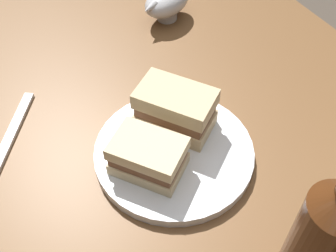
{
  "coord_description": "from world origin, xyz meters",
  "views": [
    {
      "loc": [
        -0.41,
        0.22,
        1.25
      ],
      "look_at": [
        -0.04,
        0.01,
        0.74
      ],
      "focal_mm": 44.76,
      "sensor_mm": 36.0,
      "label": 1
    }
  ],
  "objects_px": {
    "gravy_boat": "(166,2)",
    "cider_bottle": "(319,242)",
    "plate": "(174,153)",
    "sandwich_half_right": "(148,156)",
    "sandwich_half_left": "(175,109)",
    "fork": "(12,133)"
  },
  "relations": [
    {
      "from": "gravy_boat",
      "to": "cider_bottle",
      "type": "relative_size",
      "value": 0.47
    },
    {
      "from": "plate",
      "to": "sandwich_half_right",
      "type": "distance_m",
      "value": 0.06
    },
    {
      "from": "cider_bottle",
      "to": "gravy_boat",
      "type": "bearing_deg",
      "value": -13.43
    },
    {
      "from": "sandwich_half_right",
      "to": "cider_bottle",
      "type": "bearing_deg",
      "value": -160.65
    },
    {
      "from": "sandwich_half_left",
      "to": "cider_bottle",
      "type": "bearing_deg",
      "value": -178.74
    },
    {
      "from": "fork",
      "to": "sandwich_half_right",
      "type": "bearing_deg",
      "value": 77.4
    },
    {
      "from": "gravy_boat",
      "to": "fork",
      "type": "bearing_deg",
      "value": 112.12
    },
    {
      "from": "sandwich_half_left",
      "to": "gravy_boat",
      "type": "distance_m",
      "value": 0.32
    },
    {
      "from": "sandwich_half_left",
      "to": "fork",
      "type": "xyz_separation_m",
      "value": [
        0.13,
        0.24,
        -0.05
      ]
    },
    {
      "from": "plate",
      "to": "gravy_boat",
      "type": "relative_size",
      "value": 1.87
    },
    {
      "from": "cider_bottle",
      "to": "fork",
      "type": "bearing_deg",
      "value": 30.13
    },
    {
      "from": "plate",
      "to": "fork",
      "type": "height_order",
      "value": "plate"
    },
    {
      "from": "plate",
      "to": "sandwich_half_right",
      "type": "bearing_deg",
      "value": 101.98
    },
    {
      "from": "plate",
      "to": "sandwich_half_right",
      "type": "height_order",
      "value": "sandwich_half_right"
    },
    {
      "from": "gravy_boat",
      "to": "fork",
      "type": "distance_m",
      "value": 0.41
    },
    {
      "from": "gravy_boat",
      "to": "fork",
      "type": "xyz_separation_m",
      "value": [
        -0.16,
        0.38,
        -0.04
      ]
    },
    {
      "from": "gravy_boat",
      "to": "sandwich_half_right",
      "type": "bearing_deg",
      "value": 146.69
    },
    {
      "from": "plate",
      "to": "fork",
      "type": "distance_m",
      "value": 0.27
    },
    {
      "from": "gravy_boat",
      "to": "fork",
      "type": "relative_size",
      "value": 0.74
    },
    {
      "from": "cider_bottle",
      "to": "fork",
      "type": "height_order",
      "value": "cider_bottle"
    },
    {
      "from": "sandwich_half_left",
      "to": "sandwich_half_right",
      "type": "distance_m",
      "value": 0.09
    },
    {
      "from": "fork",
      "to": "sandwich_half_left",
      "type": "bearing_deg",
      "value": 97.76
    }
  ]
}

